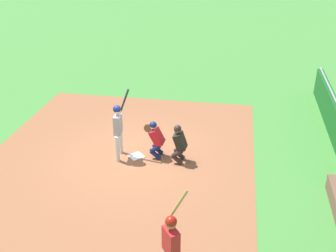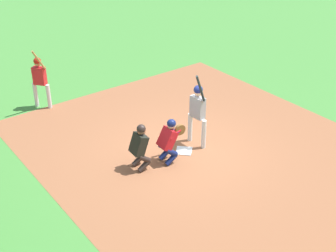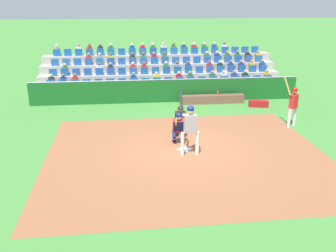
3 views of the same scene
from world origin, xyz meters
The scene contains 7 objects.
ground_plane centered at (0.00, 0.00, 0.00)m, with size 160.00×160.00×0.00m, color #418337.
infield_dirt_patch centered at (0.00, 0.50, 0.00)m, with size 9.86×8.68×0.01m, color #905738.
home_plate_marker centered at (0.00, 0.00, 0.02)m, with size 0.44×0.44×0.02m, color white.
batter_at_plate centered at (-0.09, 0.53, 1.15)m, with size 0.68×0.48×2.30m.
catcher_crouching centered at (0.16, -0.63, 0.71)m, with size 0.48×0.71×1.27m.
home_plate_umpire centered at (-0.03, -1.43, 0.71)m, with size 0.48×0.48×1.30m.
on_deck_batter centered at (-4.93, -2.07, 1.08)m, with size 0.71×0.54×2.14m.
Camera 2 is at (8.55, -6.81, 6.89)m, focal length 49.14 mm.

